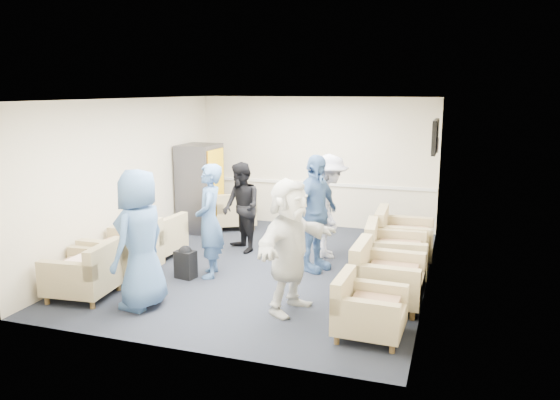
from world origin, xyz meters
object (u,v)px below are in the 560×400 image
(armchair_right_far, at_px, (400,239))
(person_back_right, at_px, (329,206))
(armchair_right_near, at_px, (366,311))
(armchair_left_far, at_px, (160,238))
(person_mid_right, at_px, (314,213))
(person_mid_left, at_px, (209,221))
(person_front_left, at_px, (140,239))
(person_back_left, at_px, (241,208))
(vending_machine, at_px, (200,188))
(armchair_right_midfar, at_px, (391,255))
(person_front_right, at_px, (290,246))
(armchair_left_mid, at_px, (126,255))
(armchair_corner, at_px, (235,213))
(armchair_right_midnear, at_px, (383,279))
(armchair_left_near, at_px, (86,274))

(armchair_right_far, height_order, person_back_right, person_back_right)
(armchair_right_near, bearing_deg, armchair_right_far, 0.74)
(armchair_left_far, height_order, person_mid_right, person_mid_right)
(armchair_right_far, distance_m, person_mid_left, 3.23)
(person_front_left, bearing_deg, person_mid_left, 171.73)
(person_mid_left, xyz_separation_m, person_back_left, (-0.04, 1.37, -0.08))
(vending_machine, bearing_deg, person_front_left, -74.76)
(armchair_right_near, relative_size, person_mid_left, 0.46)
(armchair_right_near, bearing_deg, armchair_right_midfar, 1.22)
(person_mid_left, height_order, person_mid_right, person_mid_right)
(vending_machine, relative_size, person_back_right, 1.00)
(person_back_left, bearing_deg, vending_machine, -175.05)
(armchair_left_far, height_order, person_back_left, person_back_left)
(person_front_left, bearing_deg, person_front_right, 109.29)
(armchair_left_mid, xyz_separation_m, person_mid_right, (2.62, 1.28, 0.56))
(person_front_left, bearing_deg, person_back_right, 153.17)
(armchair_right_far, distance_m, person_front_left, 4.37)
(armchair_corner, relative_size, person_mid_right, 0.60)
(armchair_right_far, bearing_deg, person_back_left, 94.58)
(armchair_right_midnear, height_order, person_front_right, person_front_right)
(armchair_right_far, distance_m, person_back_left, 2.80)
(person_front_left, bearing_deg, person_mid_right, 145.51)
(armchair_left_mid, bearing_deg, person_mid_right, 114.57)
(vending_machine, relative_size, person_front_left, 0.95)
(vending_machine, bearing_deg, armchair_right_midnear, -34.49)
(armchair_left_near, distance_m, armchair_right_midnear, 4.07)
(armchair_corner, relative_size, person_front_left, 0.60)
(person_back_left, distance_m, person_front_right, 2.79)
(armchair_right_midfar, relative_size, person_back_right, 0.55)
(armchair_right_midfar, bearing_deg, person_front_right, 142.33)
(armchair_right_near, distance_m, vending_machine, 5.58)
(vending_machine, xyz_separation_m, person_front_left, (1.05, -3.87, 0.04))
(armchair_left_near, height_order, armchair_right_midnear, armchair_right_midnear)
(armchair_left_mid, height_order, person_back_left, person_back_left)
(person_front_right, bearing_deg, person_back_left, 52.00)
(armchair_left_mid, bearing_deg, armchair_corner, 172.22)
(person_mid_left, bearing_deg, person_mid_right, 98.47)
(armchair_right_midfar, height_order, person_mid_left, person_mid_left)
(vending_machine, bearing_deg, person_back_left, -39.25)
(armchair_right_midfar, xyz_separation_m, armchair_right_far, (0.04, 0.89, 0.01))
(person_back_right, height_order, person_mid_right, person_mid_right)
(person_front_right, bearing_deg, person_back_right, 18.54)
(person_back_right, relative_size, person_mid_right, 0.95)
(armchair_left_far, xyz_separation_m, person_back_right, (2.78, 0.88, 0.58))
(armchair_left_far, distance_m, armchair_right_midnear, 4.11)
(armchair_left_mid, xyz_separation_m, armchair_right_midnear, (3.87, 0.18, -0.01))
(armchair_corner, bearing_deg, armchair_left_far, 47.45)
(person_front_left, relative_size, person_front_right, 1.05)
(armchair_left_far, bearing_deg, armchair_right_midnear, 79.07)
(armchair_right_near, height_order, armchair_corner, armchair_corner)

